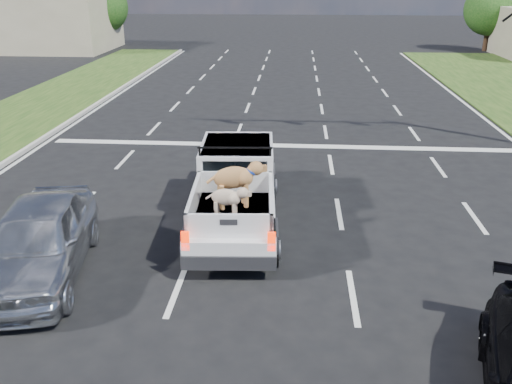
% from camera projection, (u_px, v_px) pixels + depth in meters
% --- Properties ---
extents(ground, '(160.00, 160.00, 0.00)m').
position_uv_depth(ground, '(264.00, 293.00, 10.74)').
color(ground, black).
rests_on(ground, ground).
extents(road_markings, '(17.75, 60.00, 0.01)m').
position_uv_depth(road_markings, '(277.00, 178.00, 16.80)').
color(road_markings, silver).
rests_on(road_markings, ground).
extents(traffic_signal, '(9.11, 0.31, 7.00)m').
position_uv_depth(traffic_signal, '(497.00, 11.00, 18.18)').
color(traffic_signal, black).
rests_on(traffic_signal, ground).
extents(building_left, '(10.00, 8.00, 4.40)m').
position_uv_depth(building_left, '(49.00, 22.00, 44.59)').
color(building_left, tan).
rests_on(building_left, ground).
extents(tree_far_b, '(4.20, 4.20, 5.40)m').
position_uv_depth(tree_far_b, '(12.00, 7.00, 46.31)').
color(tree_far_b, '#332114').
rests_on(tree_far_b, ground).
extents(tree_far_c, '(4.20, 4.20, 5.40)m').
position_uv_depth(tree_far_c, '(103.00, 7.00, 45.76)').
color(tree_far_c, '#332114').
rests_on(tree_far_c, ground).
extents(tree_far_d, '(4.20, 4.20, 5.40)m').
position_uv_depth(tree_far_d, '(491.00, 9.00, 43.55)').
color(tree_far_d, '#332114').
rests_on(tree_far_d, ground).
extents(pickup_truck, '(2.30, 5.50, 2.02)m').
position_uv_depth(pickup_truck, '(235.00, 189.00, 13.41)').
color(pickup_truck, black).
rests_on(pickup_truck, ground).
extents(silver_sedan, '(2.64, 4.89, 1.58)m').
position_uv_depth(silver_sedan, '(38.00, 240.00, 11.15)').
color(silver_sedan, silver).
rests_on(silver_sedan, ground).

